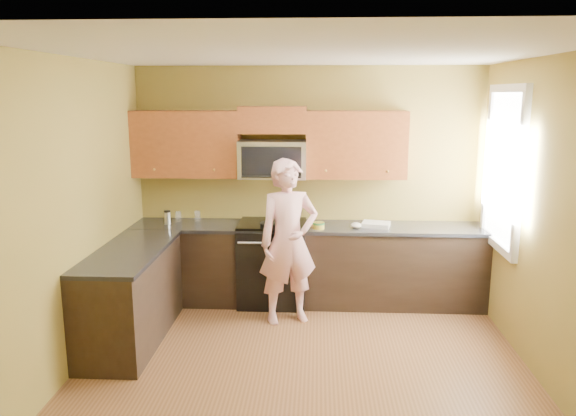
# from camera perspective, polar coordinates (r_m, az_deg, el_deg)

# --- Properties ---
(floor) EXTENTS (4.00, 4.00, 0.00)m
(floor) POSITION_cam_1_polar(r_m,az_deg,el_deg) (5.03, 1.54, -16.65)
(floor) COLOR brown
(floor) RESTS_ON ground
(ceiling) EXTENTS (4.00, 4.00, 0.00)m
(ceiling) POSITION_cam_1_polar(r_m,az_deg,el_deg) (4.44, 1.73, 15.73)
(ceiling) COLOR white
(ceiling) RESTS_ON ground
(wall_back) EXTENTS (4.00, 0.00, 4.00)m
(wall_back) POSITION_cam_1_polar(r_m,az_deg,el_deg) (6.51, 2.10, 2.53)
(wall_back) COLOR olive
(wall_back) RESTS_ON ground
(wall_front) EXTENTS (4.00, 0.00, 4.00)m
(wall_front) POSITION_cam_1_polar(r_m,az_deg,el_deg) (2.64, 0.45, -11.49)
(wall_front) COLOR olive
(wall_front) RESTS_ON ground
(wall_left) EXTENTS (0.00, 4.00, 4.00)m
(wall_left) POSITION_cam_1_polar(r_m,az_deg,el_deg) (5.01, -21.89, -1.11)
(wall_left) COLOR olive
(wall_left) RESTS_ON ground
(wall_right) EXTENTS (0.00, 4.00, 4.00)m
(wall_right) POSITION_cam_1_polar(r_m,az_deg,el_deg) (4.92, 25.61, -1.65)
(wall_right) COLOR olive
(wall_right) RESTS_ON ground
(cabinet_back_run) EXTENTS (4.00, 0.60, 0.88)m
(cabinet_back_run) POSITION_cam_1_polar(r_m,az_deg,el_deg) (6.43, 1.99, -5.94)
(cabinet_back_run) COLOR black
(cabinet_back_run) RESTS_ON floor
(cabinet_left_run) EXTENTS (0.60, 1.60, 0.88)m
(cabinet_left_run) POSITION_cam_1_polar(r_m,az_deg,el_deg) (5.68, -15.87, -8.80)
(cabinet_left_run) COLOR black
(cabinet_left_run) RESTS_ON floor
(countertop_back) EXTENTS (4.00, 0.62, 0.04)m
(countertop_back) POSITION_cam_1_polar(r_m,az_deg,el_deg) (6.29, 2.01, -1.97)
(countertop_back) COLOR black
(countertop_back) RESTS_ON cabinet_back_run
(countertop_left) EXTENTS (0.62, 1.60, 0.04)m
(countertop_left) POSITION_cam_1_polar(r_m,az_deg,el_deg) (5.54, -16.03, -4.34)
(countertop_left) COLOR black
(countertop_left) RESTS_ON cabinet_left_run
(stove) EXTENTS (0.76, 0.65, 0.95)m
(stove) POSITION_cam_1_polar(r_m,az_deg,el_deg) (6.41, -1.61, -5.65)
(stove) COLOR black
(stove) RESTS_ON floor
(microwave) EXTENTS (0.76, 0.40, 0.42)m
(microwave) POSITION_cam_1_polar(r_m,az_deg,el_deg) (6.31, -1.57, 3.16)
(microwave) COLOR silver
(microwave) RESTS_ON wall_back
(upper_cab_left) EXTENTS (1.22, 0.33, 0.75)m
(upper_cab_left) POSITION_cam_1_polar(r_m,az_deg,el_deg) (6.50, -10.28, 3.23)
(upper_cab_left) COLOR brown
(upper_cab_left) RESTS_ON wall_back
(upper_cab_right) EXTENTS (1.12, 0.33, 0.75)m
(upper_cab_right) POSITION_cam_1_polar(r_m,az_deg,el_deg) (6.34, 6.96, 3.12)
(upper_cab_right) COLOR brown
(upper_cab_right) RESTS_ON wall_back
(upper_cab_over_mw) EXTENTS (0.76, 0.33, 0.30)m
(upper_cab_over_mw) POSITION_cam_1_polar(r_m,az_deg,el_deg) (6.29, -1.58, 9.08)
(upper_cab_over_mw) COLOR brown
(upper_cab_over_mw) RESTS_ON wall_back
(window) EXTENTS (0.06, 1.06, 1.66)m
(window) POSITION_cam_1_polar(r_m,az_deg,el_deg) (5.97, 21.37, 3.80)
(window) COLOR white
(window) RESTS_ON wall_right
(woman) EXTENTS (0.74, 0.61, 1.74)m
(woman) POSITION_cam_1_polar(r_m,az_deg,el_deg) (5.78, 0.05, -3.51)
(woman) COLOR pink
(woman) RESTS_ON floor
(frying_pan) EXTENTS (0.37, 0.52, 0.06)m
(frying_pan) POSITION_cam_1_polar(r_m,az_deg,el_deg) (6.04, -1.62, -2.07)
(frying_pan) COLOR black
(frying_pan) RESTS_ON stove
(butter_tub) EXTENTS (0.16, 0.16, 0.09)m
(butter_tub) POSITION_cam_1_polar(r_m,az_deg,el_deg) (6.13, 3.17, -2.16)
(butter_tub) COLOR #FFE443
(butter_tub) RESTS_ON countertop_back
(toast_slice) EXTENTS (0.13, 0.13, 0.01)m
(toast_slice) POSITION_cam_1_polar(r_m,az_deg,el_deg) (6.22, 2.74, -1.87)
(toast_slice) COLOR #B27F47
(toast_slice) RESTS_ON countertop_back
(napkin_a) EXTENTS (0.14, 0.15, 0.06)m
(napkin_a) POSITION_cam_1_polar(r_m,az_deg,el_deg) (6.19, 0.35, -1.71)
(napkin_a) COLOR silver
(napkin_a) RESTS_ON countertop_back
(napkin_b) EXTENTS (0.13, 0.14, 0.07)m
(napkin_b) POSITION_cam_1_polar(r_m,az_deg,el_deg) (6.19, 7.03, -1.79)
(napkin_b) COLOR silver
(napkin_b) RESTS_ON countertop_back
(dish_towel) EXTENTS (0.35, 0.30, 0.05)m
(dish_towel) POSITION_cam_1_polar(r_m,az_deg,el_deg) (6.30, 9.05, -1.69)
(dish_towel) COLOR white
(dish_towel) RESTS_ON countertop_back
(travel_mug) EXTENTS (0.08, 0.08, 0.16)m
(travel_mug) POSITION_cam_1_polar(r_m,az_deg,el_deg) (6.49, -12.29, -1.64)
(travel_mug) COLOR silver
(travel_mug) RESTS_ON countertop_back
(glass_b) EXTENTS (0.07, 0.07, 0.12)m
(glass_b) POSITION_cam_1_polar(r_m,az_deg,el_deg) (6.58, -11.23, -0.88)
(glass_b) COLOR silver
(glass_b) RESTS_ON countertop_back
(glass_c) EXTENTS (0.08, 0.08, 0.12)m
(glass_c) POSITION_cam_1_polar(r_m,az_deg,el_deg) (6.57, -9.31, -0.81)
(glass_c) COLOR silver
(glass_c) RESTS_ON countertop_back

